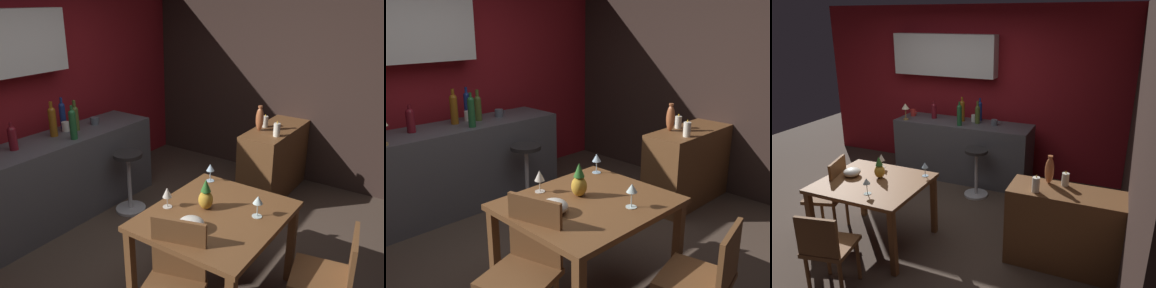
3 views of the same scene
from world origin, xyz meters
TOP-DOWN VIEW (x-y plane):
  - ground_plane at (0.00, 0.00)m, footprint 9.00×9.00m
  - wall_kitchen_back at (-0.06, 2.08)m, footprint 5.20×0.33m
  - wall_side_right at (2.55, 0.30)m, footprint 0.10×4.40m
  - dining_table at (-0.02, -0.46)m, footprint 1.11×0.95m
  - kitchen_counter at (0.17, 1.56)m, footprint 2.10×0.60m
  - sideboard_cabinet at (1.95, -0.07)m, footprint 1.10×0.44m
  - chair_near_window at (-0.60, -0.49)m, footprint 0.50×0.50m
  - chair_by_doorway at (0.09, -1.31)m, footprint 0.47×0.47m
  - bar_stool at (0.60, 1.04)m, footprint 0.34×0.34m
  - wine_glass_left at (0.43, -0.11)m, footprint 0.07×0.07m
  - wine_glass_right at (-0.15, -0.10)m, footprint 0.07×0.07m
  - wine_glass_center at (0.12, -0.73)m, footprint 0.08×0.08m
  - pineapple_centerpiece at (-0.00, -0.35)m, footprint 0.11×0.11m
  - fruit_bowl at (-0.31, -0.43)m, footprint 0.19×0.19m
  - wine_bottle_olive at (0.39, 1.60)m, footprint 0.07×0.07m
  - wine_bottle_green at (0.19, 1.39)m, footprint 0.07×0.07m
  - wine_bottle_cobalt at (0.36, 1.77)m, footprint 0.07×0.07m
  - wine_bottle_amber at (0.13, 1.63)m, footprint 0.08×0.08m
  - wine_bottle_ruby at (-0.34, 1.61)m, footprint 0.08×0.08m
  - cup_slate at (0.66, 1.60)m, footprint 0.13×0.09m
  - cup_white at (0.31, 1.67)m, footprint 0.11×0.08m
  - pillar_candle_tall at (1.92, 0.06)m, footprint 0.07×0.07m
  - pillar_candle_short at (1.68, -0.19)m, footprint 0.07×0.07m
  - vase_copper at (1.76, 0.06)m, footprint 0.09×0.09m

SIDE VIEW (x-z plane):
  - ground_plane at x=0.00m, z-range 0.00..0.00m
  - bar_stool at x=0.60m, z-range 0.02..0.71m
  - sideboard_cabinet at x=1.95m, z-range 0.00..0.82m
  - kitchen_counter at x=0.17m, z-range 0.00..0.90m
  - chair_by_doorway at x=0.09m, z-range 0.06..0.89m
  - chair_near_window at x=-0.60m, z-range 0.05..0.96m
  - dining_table at x=-0.02m, z-range 0.28..1.02m
  - fruit_bowl at x=-0.31m, z-range 0.74..0.83m
  - pineapple_centerpiece at x=0.00m, z-range 0.72..0.97m
  - wine_glass_right at x=-0.15m, z-range 0.78..0.94m
  - wine_glass_left at x=0.43m, z-range 0.78..0.94m
  - wine_glass_center at x=0.12m, z-range 0.78..0.95m
  - pillar_candle_tall at x=1.92m, z-range 0.81..0.97m
  - pillar_candle_short at x=1.68m, z-range 0.81..0.98m
  - cup_slate at x=0.66m, z-range 0.90..0.98m
  - cup_white at x=0.31m, z-range 0.90..1.01m
  - vase_copper at x=1.76m, z-range 0.81..1.11m
  - wine_bottle_ruby at x=-0.34m, z-range 0.89..1.16m
  - wine_bottle_olive at x=0.39m, z-range 0.88..1.22m
  - wine_bottle_cobalt at x=0.36m, z-range 0.89..1.24m
  - wine_bottle_green at x=0.19m, z-range 0.89..1.25m
  - wine_bottle_amber at x=0.13m, z-range 0.89..1.26m
  - wall_side_right at x=2.55m, z-range 0.00..2.60m
  - wall_kitchen_back at x=-0.06m, z-range 0.11..2.71m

